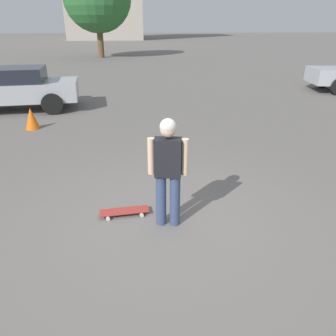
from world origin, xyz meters
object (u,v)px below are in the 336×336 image
person (168,167)px  skateboard (124,211)px  traffic_cone (31,118)px  car_parked_near (14,88)px

person → skateboard: size_ratio=2.08×
skateboard → traffic_cone: 5.54m
person → traffic_cone: bearing=132.4°
person → skateboard: (0.32, 0.65, -0.86)m
person → car_parked_near: (7.54, 4.39, -0.17)m
person → skateboard: bearing=163.9°
person → car_parked_near: size_ratio=0.37×
traffic_cone → person: bearing=-147.7°
skateboard → car_parked_near: car_parked_near is taller
skateboard → person: bearing=148.7°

